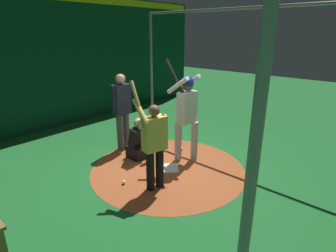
{
  "coord_description": "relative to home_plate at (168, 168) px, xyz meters",
  "views": [
    {
      "loc": [
        3.43,
        -3.85,
        2.75
      ],
      "look_at": [
        0.0,
        0.0,
        0.95
      ],
      "focal_mm": 29.24,
      "sensor_mm": 36.0,
      "label": 1
    }
  ],
  "objects": [
    {
      "name": "baseball_2",
      "position": [
        -0.37,
        0.91,
        0.03
      ],
      "size": [
        0.07,
        0.07,
        0.07
      ],
      "primitive_type": "sphere",
      "color": "white",
      "rests_on": "dirt_circle"
    },
    {
      "name": "baseball_1",
      "position": [
        -0.21,
        -1.03,
        0.03
      ],
      "size": [
        0.07,
        0.07,
        0.07
      ],
      "primitive_type": "sphere",
      "color": "white",
      "rests_on": "dirt_circle"
    },
    {
      "name": "back_wall",
      "position": [
        -4.39,
        0.0,
        1.9
      ],
      "size": [
        0.22,
        11.81,
        3.79
      ],
      "color": "#0C3D26",
      "rests_on": "ground"
    },
    {
      "name": "ground_plane",
      "position": [
        0.0,
        0.0,
        -0.01
      ],
      "size": [
        27.81,
        27.81,
        0.0
      ],
      "primitive_type": "plane",
      "color": "#1E6B2D"
    },
    {
      "name": "umpire",
      "position": [
        -1.53,
        0.08,
        1.02
      ],
      "size": [
        0.23,
        0.49,
        1.83
      ],
      "color": "#4C4C51",
      "rests_on": "ground"
    },
    {
      "name": "batter",
      "position": [
        0.01,
        0.57,
        1.15
      ],
      "size": [
        0.68,
        0.49,
        2.21
      ],
      "color": "#BCBCC0",
      "rests_on": "ground"
    },
    {
      "name": "visitor",
      "position": [
        0.31,
        -0.71,
        0.9
      ],
      "size": [
        0.61,
        0.51,
        1.96
      ],
      "rotation": [
        0.0,
        0.0,
        -0.23
      ],
      "color": "black",
      "rests_on": "ground"
    },
    {
      "name": "catcher",
      "position": [
        -0.83,
        -0.04,
        0.36
      ],
      "size": [
        0.58,
        0.4,
        0.95
      ],
      "color": "black",
      "rests_on": "ground"
    },
    {
      "name": "dirt_circle",
      "position": [
        0.0,
        0.0,
        -0.01
      ],
      "size": [
        3.21,
        3.21,
        0.01
      ],
      "primitive_type": "cylinder",
      "color": "#AD562D",
      "rests_on": "ground"
    },
    {
      "name": "cage_frame",
      "position": [
        0.0,
        0.0,
        2.25
      ],
      "size": [
        5.7,
        4.81,
        3.27
      ],
      "color": "gray",
      "rests_on": "ground"
    },
    {
      "name": "home_plate",
      "position": [
        0.0,
        0.0,
        0.0
      ],
      "size": [
        0.59,
        0.59,
        0.01
      ],
      "primitive_type": "cube",
      "rotation": [
        0.0,
        0.0,
        0.79
      ],
      "color": "white",
      "rests_on": "dirt_circle"
    },
    {
      "name": "baseball_0",
      "position": [
        -0.54,
        0.34,
        0.03
      ],
      "size": [
        0.07,
        0.07,
        0.07
      ],
      "primitive_type": "sphere",
      "color": "white",
      "rests_on": "dirt_circle"
    }
  ]
}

